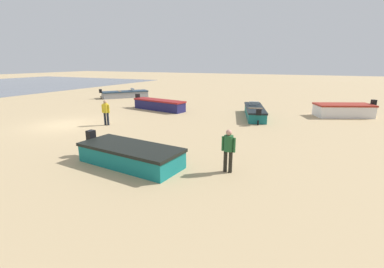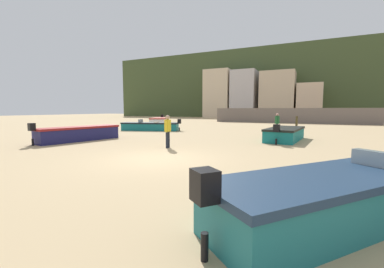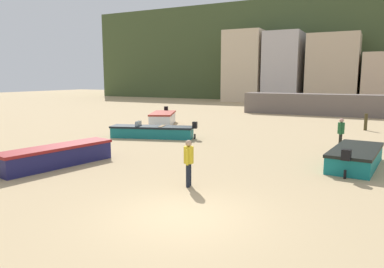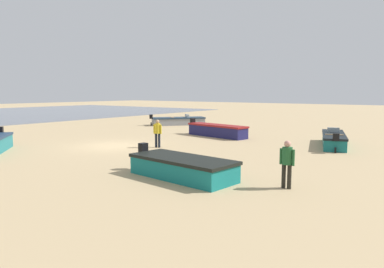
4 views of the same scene
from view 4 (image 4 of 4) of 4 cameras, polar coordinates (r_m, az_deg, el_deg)
ground_plane at (r=21.90m, az=-12.28°, el=-1.85°), size 160.00×160.00×0.00m
boat_grey_0 at (r=34.81m, az=-2.21°, el=2.09°), size 5.01×4.47×1.06m
boat_teal_1 at (r=22.95m, az=21.65°, el=-0.82°), size 5.40×2.71×1.05m
boat_teal_5 at (r=13.48m, az=-1.60°, el=-5.34°), size 2.14×4.62×1.10m
boat_navy_6 at (r=25.77m, az=3.98°, el=0.57°), size 2.11×5.23×1.19m
beach_walker_foreground at (r=12.32m, az=14.92°, el=-4.10°), size 0.36×0.53×1.62m
beach_walker_distant at (r=20.76m, az=-5.52°, el=0.46°), size 0.41×0.54×1.62m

